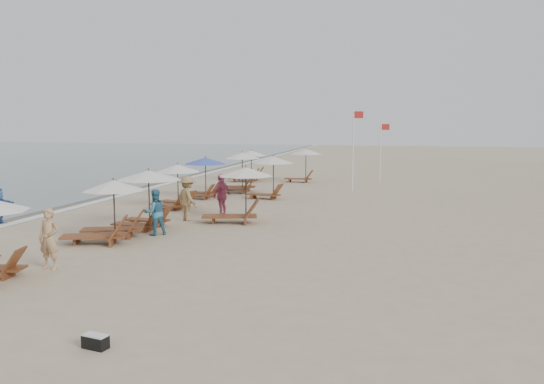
% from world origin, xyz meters
% --- Properties ---
extents(ground, '(160.00, 160.00, 0.00)m').
position_xyz_m(ground, '(0.00, 0.00, 0.00)').
color(ground, tan).
rests_on(ground, ground).
extents(wet_sand_band, '(3.20, 140.00, 0.01)m').
position_xyz_m(wet_sand_band, '(-12.50, 10.00, 0.00)').
color(wet_sand_band, '#6B5E4C').
rests_on(wet_sand_band, ground).
extents(foam_line, '(0.50, 140.00, 0.02)m').
position_xyz_m(foam_line, '(-11.20, 10.00, 0.01)').
color(foam_line, white).
rests_on(foam_line, ground).
extents(lounger_station_1, '(2.68, 2.65, 2.09)m').
position_xyz_m(lounger_station_1, '(-5.79, 1.22, 0.95)').
color(lounger_station_1, brown).
rests_on(lounger_station_1, ground).
extents(lounger_station_2, '(2.55, 2.45, 2.22)m').
position_xyz_m(lounger_station_2, '(-5.54, 3.57, 1.27)').
color(lounger_station_2, brown).
rests_on(lounger_station_2, ground).
extents(lounger_station_3, '(2.39, 2.16, 2.07)m').
position_xyz_m(lounger_station_3, '(-6.47, 8.41, 1.11)').
color(lounger_station_3, brown).
rests_on(lounger_station_3, ground).
extents(lounger_station_4, '(2.46, 2.28, 2.17)m').
position_xyz_m(lounger_station_4, '(-6.45, 12.02, 1.19)').
color(lounger_station_4, brown).
rests_on(lounger_station_4, ground).
extents(lounger_station_5, '(2.53, 2.09, 2.30)m').
position_xyz_m(lounger_station_5, '(-5.36, 14.93, 1.08)').
color(lounger_station_5, brown).
rests_on(lounger_station_5, ground).
extents(lounger_station_6, '(2.67, 2.47, 2.10)m').
position_xyz_m(lounger_station_6, '(-6.51, 20.80, 0.98)').
color(lounger_station_6, brown).
rests_on(lounger_station_6, ground).
extents(inland_station_0, '(2.91, 2.26, 2.22)m').
position_xyz_m(inland_station_0, '(-2.50, 5.57, 1.27)').
color(inland_station_0, brown).
rests_on(inland_station_0, ground).
extents(inland_station_1, '(2.58, 2.24, 2.22)m').
position_xyz_m(inland_station_1, '(-2.93, 12.69, 1.46)').
color(inland_station_1, brown).
rests_on(inland_station_1, ground).
extents(inland_station_2, '(2.56, 2.24, 2.22)m').
position_xyz_m(inland_station_2, '(-2.71, 21.10, 1.45)').
color(inland_station_2, brown).
rests_on(inland_station_2, ground).
extents(beachgoer_near, '(0.65, 0.45, 1.71)m').
position_xyz_m(beachgoer_near, '(-5.42, -2.45, 0.85)').
color(beachgoer_near, tan).
rests_on(beachgoer_near, ground).
extents(beachgoer_mid_a, '(1.01, 1.01, 1.65)m').
position_xyz_m(beachgoer_mid_a, '(-4.64, 2.52, 0.83)').
color(beachgoer_mid_a, teal).
rests_on(beachgoer_mid_a, ground).
extents(beachgoer_mid_b, '(1.37, 1.27, 1.85)m').
position_xyz_m(beachgoer_mid_b, '(-4.63, 5.53, 0.93)').
color(beachgoer_mid_b, olive).
rests_on(beachgoer_mid_b, ground).
extents(beachgoer_far_a, '(0.74, 1.16, 1.84)m').
position_xyz_m(beachgoer_far_a, '(-3.58, 6.77, 0.92)').
color(beachgoer_far_a, '#B4486D').
rests_on(beachgoer_far_a, ground).
extents(duffel_bag, '(0.50, 0.31, 0.26)m').
position_xyz_m(duffel_bag, '(-1.28, -6.96, 0.13)').
color(duffel_bag, black).
rests_on(duffel_bag, ground).
extents(flag_pole_near, '(0.59, 0.08, 4.84)m').
position_xyz_m(flag_pole_near, '(1.04, 16.98, 2.67)').
color(flag_pole_near, silver).
rests_on(flag_pole_near, ground).
extents(flag_pole_far, '(0.60, 0.08, 4.10)m').
position_xyz_m(flag_pole_far, '(2.37, 22.33, 2.29)').
color(flag_pole_far, silver).
rests_on(flag_pole_far, ground).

